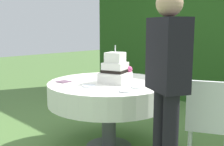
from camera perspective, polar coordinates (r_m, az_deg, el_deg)
foliage_hedge at (r=5.05m, az=20.78°, el=10.36°), size 5.42×0.42×2.94m
cake_table at (r=3.05m, az=-0.64°, el=-4.07°), size 1.31×1.31×0.74m
wedding_cake at (r=2.98m, az=0.71°, el=0.51°), size 0.36×0.36×0.40m
serving_plate_near at (r=2.81m, az=-4.74°, el=-2.61°), size 0.14×0.14×0.01m
serving_plate_far at (r=2.58m, az=2.69°, el=-3.68°), size 0.12×0.12×0.01m
serving_plate_left at (r=2.76m, az=5.01°, el=-2.84°), size 0.12×0.12×0.01m
napkin_stack at (r=3.07m, az=-9.82°, el=-1.74°), size 0.14×0.14×0.01m
garden_chair at (r=2.62m, az=19.24°, el=-8.76°), size 0.54×0.54×0.89m
standing_person at (r=2.17m, az=11.08°, el=-1.49°), size 0.41×0.34×1.60m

